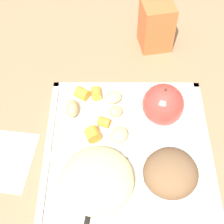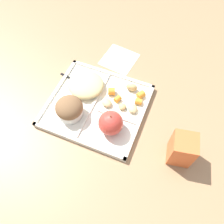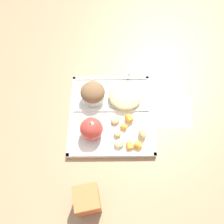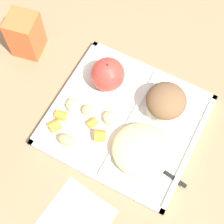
# 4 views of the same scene
# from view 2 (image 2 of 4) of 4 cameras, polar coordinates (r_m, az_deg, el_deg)

# --- Properties ---
(ground) EXTENTS (6.00, 6.00, 0.00)m
(ground) POSITION_cam_2_polar(r_m,az_deg,el_deg) (0.80, -3.69, 1.23)
(ground) COLOR #997551
(lunch_tray) EXTENTS (0.32, 0.30, 0.02)m
(lunch_tray) POSITION_cam_2_polar(r_m,az_deg,el_deg) (0.80, -3.70, 1.49)
(lunch_tray) COLOR silver
(lunch_tray) RESTS_ON ground
(green_apple) EXTENTS (0.08, 0.08, 0.08)m
(green_apple) POSITION_cam_2_polar(r_m,az_deg,el_deg) (0.71, -0.30, -2.71)
(green_apple) COLOR #C63D33
(green_apple) RESTS_ON lunch_tray
(bran_muffin) EXTENTS (0.09, 0.09, 0.07)m
(bran_muffin) POSITION_cam_2_polar(r_m,az_deg,el_deg) (0.76, -10.33, 0.78)
(bran_muffin) COLOR silver
(bran_muffin) RESTS_ON lunch_tray
(carrot_slice_center) EXTENTS (0.03, 0.02, 0.02)m
(carrot_slice_center) POSITION_cam_2_polar(r_m,az_deg,el_deg) (0.79, 6.49, 2.56)
(carrot_slice_center) COLOR orange
(carrot_slice_center) RESTS_ON lunch_tray
(carrot_slice_back) EXTENTS (0.03, 0.03, 0.03)m
(carrot_slice_back) POSITION_cam_2_polar(r_m,az_deg,el_deg) (0.81, -0.11, 5.08)
(carrot_slice_back) COLOR orange
(carrot_slice_back) RESTS_ON lunch_tray
(carrot_slice_tilted) EXTENTS (0.03, 0.03, 0.02)m
(carrot_slice_tilted) POSITION_cam_2_polar(r_m,az_deg,el_deg) (0.79, 1.37, 3.20)
(carrot_slice_tilted) COLOR orange
(carrot_slice_tilted) RESTS_ON lunch_tray
(carrot_slice_large) EXTENTS (0.03, 0.03, 0.02)m
(carrot_slice_large) POSITION_cam_2_polar(r_m,az_deg,el_deg) (0.81, 7.04, 4.19)
(carrot_slice_large) COLOR orange
(carrot_slice_large) RESTS_ON lunch_tray
(potato_chunk_wedge) EXTENTS (0.05, 0.05, 0.02)m
(potato_chunk_wedge) POSITION_cam_2_polar(r_m,az_deg,el_deg) (0.78, 5.08, 0.79)
(potato_chunk_wedge) COLOR tan
(potato_chunk_wedge) RESTS_ON lunch_tray
(potato_chunk_corner) EXTENTS (0.05, 0.04, 0.02)m
(potato_chunk_corner) POSITION_cam_2_polar(r_m,az_deg,el_deg) (0.78, -1.32, 2.25)
(potato_chunk_corner) COLOR tan
(potato_chunk_corner) RESTS_ON lunch_tray
(potato_chunk_golden) EXTENTS (0.03, 0.04, 0.02)m
(potato_chunk_golden) POSITION_cam_2_polar(r_m,az_deg,el_deg) (0.78, 2.55, 1.31)
(potato_chunk_golden) COLOR tan
(potato_chunk_golden) RESTS_ON lunch_tray
(potato_chunk_large) EXTENTS (0.04, 0.03, 0.03)m
(potato_chunk_large) POSITION_cam_2_polar(r_m,az_deg,el_deg) (0.82, 4.83, 6.06)
(potato_chunk_large) COLOR tan
(potato_chunk_large) RESTS_ON lunch_tray
(egg_noodle_pile) EXTENTS (0.13, 0.12, 0.04)m
(egg_noodle_pile) POSITION_cam_2_polar(r_m,az_deg,el_deg) (0.82, -6.42, 6.70)
(egg_noodle_pile) COLOR #D6C684
(egg_noodle_pile) RESTS_ON lunch_tray
(meatball_back) EXTENTS (0.03, 0.03, 0.03)m
(meatball_back) POSITION_cam_2_polar(r_m,az_deg,el_deg) (0.83, -5.18, 7.09)
(meatball_back) COLOR brown
(meatball_back) RESTS_ON lunch_tray
(meatball_center) EXTENTS (0.04, 0.04, 0.04)m
(meatball_center) POSITION_cam_2_polar(r_m,az_deg,el_deg) (0.81, -6.08, 5.74)
(meatball_center) COLOR brown
(meatball_center) RESTS_ON lunch_tray
(meatball_front) EXTENTS (0.03, 0.03, 0.03)m
(meatball_front) POSITION_cam_2_polar(r_m,az_deg,el_deg) (0.82, -6.42, 6.61)
(meatball_front) COLOR #755B4C
(meatball_front) RESTS_ON lunch_tray
(plastic_fork) EXTENTS (0.14, 0.03, 0.00)m
(plastic_fork) POSITION_cam_2_polar(r_m,az_deg,el_deg) (0.85, -8.18, 7.20)
(plastic_fork) COLOR black
(plastic_fork) RESTS_ON lunch_tray
(milk_carton) EXTENTS (0.08, 0.08, 0.11)m
(milk_carton) POSITION_cam_2_polar(r_m,az_deg,el_deg) (0.70, 16.68, -8.66)
(milk_carton) COLOR orange
(milk_carton) RESTS_ON ground
(paper_napkin) EXTENTS (0.14, 0.14, 0.00)m
(paper_napkin) POSITION_cam_2_polar(r_m,az_deg,el_deg) (0.94, 1.77, 12.77)
(paper_napkin) COLOR white
(paper_napkin) RESTS_ON ground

